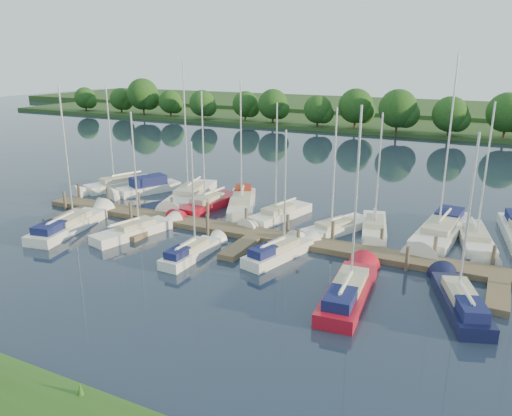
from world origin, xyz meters
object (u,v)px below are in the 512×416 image
at_px(dock, 255,237).
at_px(sailboat_n_0, 117,186).
at_px(motorboat, 146,189).
at_px(sailboat_n_5, 278,216).
at_px(sailboat_s_2, 192,253).

height_order(dock, sailboat_n_0, sailboat_n_0).
xyz_separation_m(motorboat, sailboat_n_5, (14.79, -1.87, -0.11)).
bearing_deg(dock, sailboat_n_0, 160.21).
height_order(sailboat_n_0, sailboat_n_5, sailboat_n_0).
bearing_deg(sailboat_n_0, dock, -177.72).
bearing_deg(motorboat, sailboat_n_5, -162.33).
bearing_deg(sailboat_n_5, motorboat, 7.03).
height_order(dock, motorboat, motorboat).
relative_size(sailboat_n_0, motorboat, 1.54).
bearing_deg(sailboat_s_2, sailboat_n_0, 146.37).
bearing_deg(sailboat_n_5, sailboat_s_2, 93.69).
relative_size(dock, sailboat_s_2, 5.00).
bearing_deg(motorboat, dock, -179.57).
bearing_deg(dock, motorboat, 155.57).
bearing_deg(sailboat_s_2, dock, 65.71).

